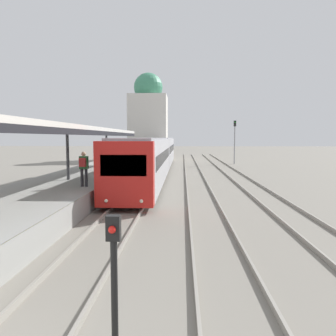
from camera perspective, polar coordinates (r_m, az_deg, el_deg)
platform_canopy at (r=18.77m, az=-17.06°, el=6.41°), size 4.00×23.08×2.88m
person_on_platform at (r=15.95m, az=-14.48°, el=0.34°), size 0.40×0.40×1.66m
train_near at (r=29.79m, az=-2.24°, el=2.51°), size 2.53×32.12×3.22m
signal_post_near at (r=4.99m, az=-9.38°, el=-17.56°), size 0.20×0.22×2.15m
signal_mast_far at (r=41.03m, az=11.53°, el=5.32°), size 0.28×0.29×5.30m
distant_domed_building at (r=49.17m, az=-3.43°, el=8.47°), size 5.50×5.50×12.70m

